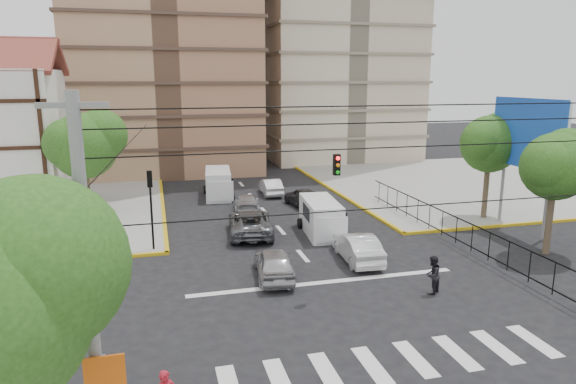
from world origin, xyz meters
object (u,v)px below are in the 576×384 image
object	(u,v)px
van_right_lane	(322,219)
car_white_front_right	(357,247)
car_silver_front_left	(274,263)
pedestrian_crosswalk	(432,275)
van_left_lane	(219,184)
traffic_light_nw	(151,197)

from	to	relation	value
van_right_lane	car_white_front_right	distance (m)	4.82
car_silver_front_left	pedestrian_crosswalk	xyz separation A→B (m)	(6.36, -3.61, 0.15)
van_right_lane	car_white_front_right	world-z (taller)	van_right_lane
van_left_lane	car_white_front_right	bearing A→B (deg)	-66.41
van_right_lane	pedestrian_crosswalk	xyz separation A→B (m)	(1.97, -9.59, -0.15)
pedestrian_crosswalk	van_right_lane	bearing A→B (deg)	-115.28
traffic_light_nw	car_white_front_right	world-z (taller)	traffic_light_nw
traffic_light_nw	van_right_lane	bearing A→B (deg)	3.35
car_silver_front_left	pedestrian_crosswalk	bearing A→B (deg)	156.97
van_left_lane	car_silver_front_left	distance (m)	17.71
traffic_light_nw	car_silver_front_left	size ratio (longest dim) A/B	1.03
traffic_light_nw	pedestrian_crosswalk	size ratio (longest dim) A/B	2.51
traffic_light_nw	pedestrian_crosswalk	bearing A→B (deg)	-36.96
car_silver_front_left	van_left_lane	bearing A→B (deg)	-81.98
van_left_lane	pedestrian_crosswalk	bearing A→B (deg)	-66.16
car_white_front_right	pedestrian_crosswalk	world-z (taller)	pedestrian_crosswalk
van_left_lane	pedestrian_crosswalk	world-z (taller)	van_left_lane
van_right_lane	car_white_front_right	size ratio (longest dim) A/B	1.08
car_white_front_right	car_silver_front_left	bearing A→B (deg)	17.48
traffic_light_nw	car_silver_front_left	distance (m)	8.14
car_white_front_right	traffic_light_nw	bearing A→B (deg)	-18.59
traffic_light_nw	van_left_lane	distance (m)	13.50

